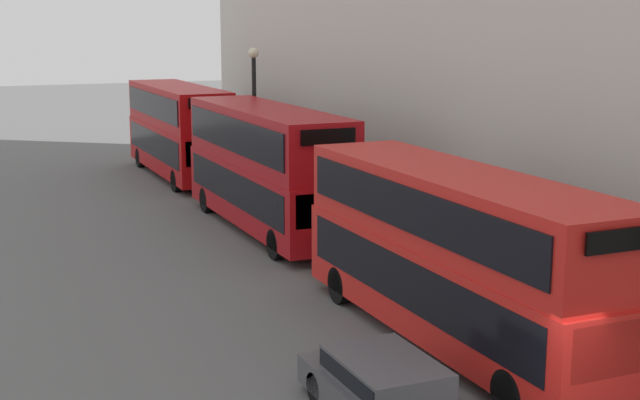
% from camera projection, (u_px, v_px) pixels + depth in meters
% --- Properties ---
extents(bus_leading, '(2.59, 11.01, 4.13)m').
position_uv_depth(bus_leading, '(455.00, 250.00, 20.57)').
color(bus_leading, red).
rests_on(bus_leading, ground).
extents(bus_second_in_queue, '(2.59, 11.02, 4.48)m').
position_uv_depth(bus_second_in_queue, '(266.00, 164.00, 31.95)').
color(bus_second_in_queue, '#A80F14').
rests_on(bus_second_in_queue, ground).
extents(bus_third_in_queue, '(2.59, 10.63, 4.43)m').
position_uv_depth(bus_third_in_queue, '(178.00, 127.00, 43.07)').
color(bus_third_in_queue, '#B20C0F').
rests_on(bus_third_in_queue, ground).
extents(car_dark_sedan, '(1.89, 4.45, 1.26)m').
position_uv_depth(car_dark_sedan, '(387.00, 390.00, 16.75)').
color(car_dark_sedan, '#47474C').
rests_on(car_dark_sedan, ground).
extents(street_lamp, '(0.44, 0.44, 6.40)m').
position_uv_depth(street_lamp, '(254.00, 106.00, 37.77)').
color(street_lamp, black).
rests_on(street_lamp, ground).
extents(pedestrian, '(0.36, 0.36, 1.76)m').
position_uv_depth(pedestrian, '(580.00, 321.00, 20.17)').
color(pedestrian, brown).
rests_on(pedestrian, ground).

